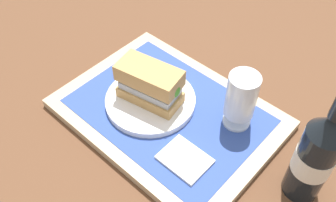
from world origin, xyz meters
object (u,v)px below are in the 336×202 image
object	(u,v)px
beer_glass	(241,99)
beer_bottle	(316,156)
sandwich	(151,84)
plate	(150,100)

from	to	relation	value
beer_glass	beer_bottle	size ratio (longest dim) A/B	0.47
sandwich	beer_glass	world-z (taller)	beer_glass
sandwich	beer_glass	distance (m)	0.18
sandwich	beer_bottle	xyz separation A→B (m)	(0.33, 0.04, 0.03)
plate	sandwich	world-z (taller)	sandwich
plate	sandwich	bearing A→B (deg)	11.03
sandwich	beer_glass	size ratio (longest dim) A/B	1.12
plate	beer_glass	xyz separation A→B (m)	(0.16, 0.08, 0.06)
beer_bottle	sandwich	bearing A→B (deg)	-172.39
plate	beer_bottle	size ratio (longest dim) A/B	0.71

